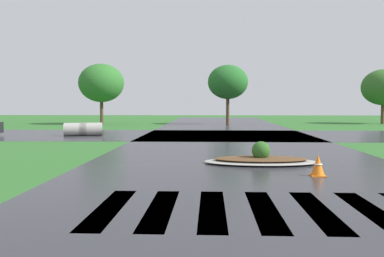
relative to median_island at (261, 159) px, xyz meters
name	(u,v)px	position (x,y,z in m)	size (l,w,h in m)	color
asphalt_roadway	(240,161)	(-0.60, 0.53, -0.13)	(9.51, 80.00, 0.01)	#2B2B30
asphalt_cross_road	(227,135)	(-0.60, 11.24, -0.13)	(90.00, 8.56, 0.01)	#2B2B30
crosswalk_stripes	(265,210)	(-0.60, -5.57, -0.13)	(5.85, 2.89, 0.01)	white
median_island	(261,159)	(0.00, 0.00, 0.00)	(3.45, 1.68, 0.68)	#9E9B93
drainage_pipe_stack	(83,129)	(-8.68, 10.56, 0.23)	(2.22, 1.24, 0.73)	#9E9B93
traffic_cone	(318,166)	(1.16, -2.15, 0.13)	(0.36, 0.36, 0.55)	orange
background_treeline	(125,85)	(-8.92, 23.56, 3.28)	(42.06, 5.94, 5.29)	#4C3823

